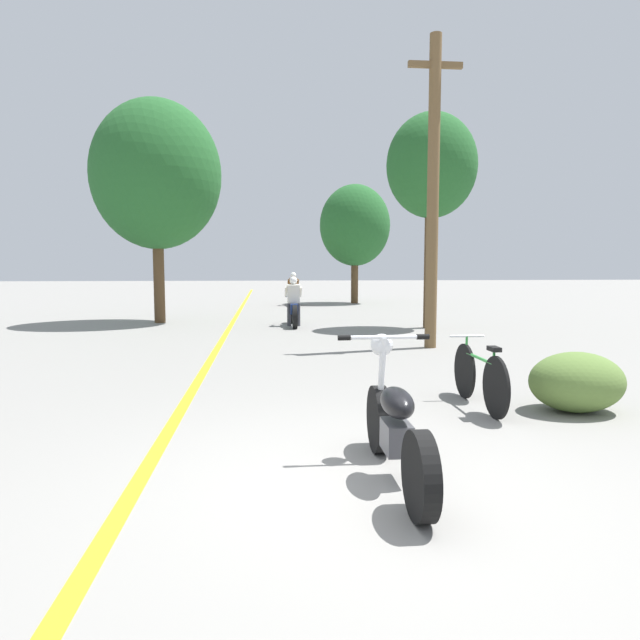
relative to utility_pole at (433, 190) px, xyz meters
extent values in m
plane|color=gray|center=(-2.70, -7.19, -3.22)|extent=(120.00, 120.00, 0.00)
cube|color=yellow|center=(-4.40, 4.83, -3.22)|extent=(0.14, 48.00, 0.01)
cylinder|color=brown|center=(0.00, 0.00, -0.09)|extent=(0.24, 0.24, 6.26)
cube|color=brown|center=(0.00, 0.00, 2.44)|extent=(1.10, 0.10, 0.12)
cylinder|color=#513A23|center=(1.04, 3.67, -1.43)|extent=(0.32, 0.32, 3.59)
ellipsoid|color=#235B28|center=(1.04, 3.67, 1.13)|extent=(2.42, 2.18, 2.78)
cylinder|color=#513A23|center=(0.58, 13.95, -1.98)|extent=(0.32, 0.32, 2.49)
ellipsoid|color=#235B28|center=(0.58, 13.95, 0.26)|extent=(3.14, 2.82, 3.61)
cylinder|color=#513A23|center=(-6.55, 5.81, -1.65)|extent=(0.32, 0.32, 3.15)
ellipsoid|color=#235B28|center=(-6.55, 5.81, 1.11)|extent=(3.76, 3.38, 4.32)
ellipsoid|color=#5B7A38|center=(0.20, -5.25, -2.87)|extent=(1.10, 0.88, 0.70)
cylinder|color=black|center=(-2.37, -6.47, -2.92)|extent=(0.12, 0.61, 0.61)
cylinder|color=black|center=(-2.37, -7.88, -2.92)|extent=(0.12, 0.61, 0.61)
ellipsoid|color=black|center=(-2.37, -7.17, -2.59)|extent=(0.24, 0.58, 0.23)
cube|color=#4C4C51|center=(-2.37, -7.17, -2.87)|extent=(0.20, 0.36, 0.24)
cylinder|color=silver|center=(-2.37, -6.56, -2.53)|extent=(0.06, 0.23, 0.79)
cylinder|color=silver|center=(-2.37, -6.65, -2.14)|extent=(0.69, 0.04, 0.04)
cylinder|color=black|center=(-2.72, -6.65, -2.14)|extent=(0.11, 0.05, 0.05)
cylinder|color=black|center=(-2.03, -6.65, -2.14)|extent=(0.11, 0.05, 0.05)
sphere|color=silver|center=(-2.37, -6.56, -2.22)|extent=(0.20, 0.20, 0.20)
cylinder|color=black|center=(-2.62, 5.24, -2.90)|extent=(0.12, 0.64, 0.64)
cylinder|color=black|center=(-2.62, 3.81, -2.90)|extent=(0.12, 0.64, 0.64)
cube|color=navy|center=(-2.62, 4.52, -2.72)|extent=(0.20, 0.91, 0.28)
cylinder|color=silver|center=(-2.62, 5.14, -2.23)|extent=(0.50, 0.03, 0.03)
cylinder|color=#38383D|center=(-2.75, 4.47, -2.90)|extent=(0.11, 0.11, 0.64)
cylinder|color=#38383D|center=(-2.49, 4.47, -2.90)|extent=(0.11, 0.11, 0.64)
cube|color=silver|center=(-2.62, 4.50, -2.32)|extent=(0.34, 0.27, 0.55)
cylinder|color=silver|center=(-2.82, 4.66, -2.26)|extent=(0.08, 0.44, 0.34)
cylinder|color=silver|center=(-2.42, 4.66, -2.26)|extent=(0.08, 0.44, 0.34)
sphere|color=white|center=(-2.62, 4.54, -1.94)|extent=(0.22, 0.22, 0.22)
cylinder|color=black|center=(-2.24, 13.46, -2.90)|extent=(0.12, 0.64, 0.64)
cylinder|color=black|center=(-2.24, 12.06, -2.90)|extent=(0.12, 0.64, 0.64)
cube|color=maroon|center=(-2.24, 12.76, -2.72)|extent=(0.20, 0.90, 0.28)
cylinder|color=silver|center=(-2.24, 13.36, -2.23)|extent=(0.50, 0.03, 0.03)
cylinder|color=#282D3D|center=(-2.37, 12.71, -2.90)|extent=(0.11, 0.11, 0.64)
cylinder|color=#282D3D|center=(-2.11, 12.71, -2.90)|extent=(0.11, 0.11, 0.64)
cube|color=brown|center=(-2.24, 12.74, -2.32)|extent=(0.34, 0.27, 0.55)
cylinder|color=brown|center=(-2.44, 12.90, -2.27)|extent=(0.08, 0.43, 0.34)
cylinder|color=brown|center=(-2.04, 12.90, -2.27)|extent=(0.08, 0.43, 0.34)
sphere|color=white|center=(-2.24, 12.78, -1.93)|extent=(0.25, 0.25, 0.25)
cylinder|color=black|center=(-0.86, -4.46, -2.87)|extent=(0.04, 0.70, 0.70)
cylinder|color=black|center=(-0.86, -5.47, -2.87)|extent=(0.04, 0.70, 0.70)
cylinder|color=#2D8C38|center=(-0.86, -4.97, -2.62)|extent=(0.04, 0.81, 0.04)
cylinder|color=#2D8C38|center=(-0.86, -5.39, -2.66)|extent=(0.03, 0.03, 0.42)
cube|color=black|center=(-0.86, -5.39, -2.45)|extent=(0.10, 0.20, 0.05)
cylinder|color=#2D8C38|center=(-0.86, -4.51, -2.64)|extent=(0.03, 0.03, 0.46)
cylinder|color=silver|center=(-0.86, -4.51, -2.41)|extent=(0.44, 0.03, 0.03)
camera|label=1|loc=(-3.38, -11.46, -1.52)|focal=32.00mm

